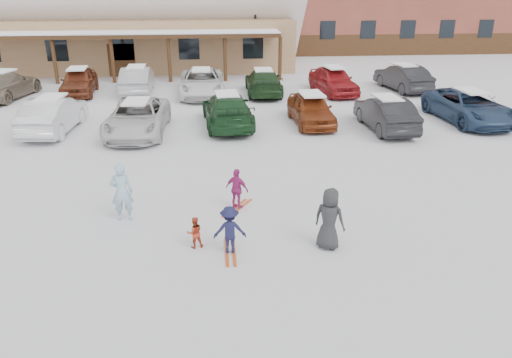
{
  "coord_description": "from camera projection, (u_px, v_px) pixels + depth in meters",
  "views": [
    {
      "loc": [
        -0.84,
        -12.22,
        6.39
      ],
      "look_at": [
        0.3,
        1.0,
        1.0
      ],
      "focal_mm": 35.0,
      "sensor_mm": 36.0,
      "label": 1
    }
  ],
  "objects": [
    {
      "name": "parked_car_9",
      "position": [
        137.0,
        80.0,
        29.31
      ],
      "size": [
        1.81,
        4.76,
        1.55
      ],
      "primitive_type": "imported",
      "rotation": [
        0.0,
        0.0,
        3.18
      ],
      "color": "#A7A7AB",
      "rests_on": "ground"
    },
    {
      "name": "parked_car_4",
      "position": [
        311.0,
        109.0,
        23.08
      ],
      "size": [
        1.89,
        4.29,
        1.43
      ],
      "primitive_type": "imported",
      "rotation": [
        0.0,
        0.0,
        0.05
      ],
      "color": "maroon",
      "rests_on": "ground"
    },
    {
      "name": "parked_car_2",
      "position": [
        137.0,
        117.0,
        21.63
      ],
      "size": [
        2.58,
        5.3,
        1.45
      ],
      "primitive_type": "imported",
      "rotation": [
        0.0,
        0.0,
        -0.03
      ],
      "color": "silver",
      "rests_on": "ground"
    },
    {
      "name": "ground",
      "position": [
        248.0,
        226.0,
        13.75
      ],
      "size": [
        160.0,
        160.0,
        0.0
      ],
      "primitive_type": "plane",
      "color": "white",
      "rests_on": "ground"
    },
    {
      "name": "parked_car_10",
      "position": [
        202.0,
        82.0,
        28.64
      ],
      "size": [
        2.53,
        5.43,
        1.5
      ],
      "primitive_type": "imported",
      "rotation": [
        0.0,
        0.0,
        0.01
      ],
      "color": "white",
      "rests_on": "ground"
    },
    {
      "name": "parked_car_6",
      "position": [
        469.0,
        106.0,
        23.44
      ],
      "size": [
        2.88,
        5.51,
        1.48
      ],
      "primitive_type": "imported",
      "rotation": [
        0.0,
        0.0,
        0.08
      ],
      "color": "navy",
      "rests_on": "ground"
    },
    {
      "name": "skis_child_magenta",
      "position": [
        237.0,
        208.0,
        14.82
      ],
      "size": [
        0.91,
        1.29,
        0.03
      ],
      "primitive_type": "cube",
      "rotation": [
        0.0,
        0.0,
        2.58
      ],
      "color": "#BF4C1B",
      "rests_on": "ground"
    },
    {
      "name": "bystander_dark",
      "position": [
        329.0,
        219.0,
        12.4
      ],
      "size": [
        0.94,
        0.87,
        1.61
      ],
      "primitive_type": "imported",
      "rotation": [
        0.0,
        0.0,
        2.54
      ],
      "color": "#292A2C",
      "rests_on": "ground"
    },
    {
      "name": "child_magenta",
      "position": [
        237.0,
        189.0,
        14.59
      ],
      "size": [
        0.78,
        0.65,
        1.25
      ],
      "primitive_type": "imported",
      "rotation": [
        0.0,
        0.0,
        2.58
      ],
      "color": "#A5246F",
      "rests_on": "ground"
    },
    {
      "name": "adult_skier",
      "position": [
        122.0,
        192.0,
        13.83
      ],
      "size": [
        0.64,
        0.45,
        1.7
      ],
      "primitive_type": "imported",
      "rotation": [
        0.0,
        0.0,
        3.21
      ],
      "color": "#97BCD3",
      "rests_on": "ground"
    },
    {
      "name": "toddler_red",
      "position": [
        195.0,
        232.0,
        12.55
      ],
      "size": [
        0.47,
        0.4,
        0.83
      ],
      "primitive_type": "imported",
      "rotation": [
        0.0,
        0.0,
        3.36
      ],
      "color": "#B1361E",
      "rests_on": "ground"
    },
    {
      "name": "parked_car_3",
      "position": [
        227.0,
        110.0,
        22.76
      ],
      "size": [
        2.45,
        5.28,
        1.49
      ],
      "primitive_type": "imported",
      "rotation": [
        0.0,
        0.0,
        3.21
      ],
      "color": "#183E1E",
      "rests_on": "ground"
    },
    {
      "name": "parked_car_7",
      "position": [
        4.0,
        85.0,
        27.87
      ],
      "size": [
        3.0,
        5.58,
        1.54
      ],
      "primitive_type": "imported",
      "rotation": [
        0.0,
        0.0,
        2.97
      ],
      "color": "gray",
      "rests_on": "ground"
    },
    {
      "name": "parked_car_1",
      "position": [
        53.0,
        115.0,
        21.88
      ],
      "size": [
        1.94,
        4.81,
        1.55
      ],
      "primitive_type": "imported",
      "rotation": [
        0.0,
        0.0,
        3.08
      ],
      "color": "silver",
      "rests_on": "ground"
    },
    {
      "name": "day_lodge",
      "position": [
        102.0,
        12.0,
        37.35
      ],
      "size": [
        29.12,
        12.5,
        10.38
      ],
      "color": "tan",
      "rests_on": "ground"
    },
    {
      "name": "parked_car_11",
      "position": [
        263.0,
        82.0,
        28.95
      ],
      "size": [
        2.11,
        4.97,
        1.43
      ],
      "primitive_type": "imported",
      "rotation": [
        0.0,
        0.0,
        3.12
      ],
      "color": "#1E3D1E",
      "rests_on": "ground"
    },
    {
      "name": "lamp_post",
      "position": [
        255.0,
        24.0,
        35.66
      ],
      "size": [
        0.5,
        0.25,
        5.76
      ],
      "color": "black",
      "rests_on": "ground"
    },
    {
      "name": "parked_car_13",
      "position": [
        403.0,
        78.0,
        30.01
      ],
      "size": [
        2.31,
        4.82,
        1.52
      ],
      "primitive_type": "imported",
      "rotation": [
        0.0,
        0.0,
        3.3
      ],
      "color": "black",
      "rests_on": "ground"
    },
    {
      "name": "parked_car_8",
      "position": [
        79.0,
        81.0,
        28.93
      ],
      "size": [
        2.13,
        4.57,
        1.51
      ],
      "primitive_type": "imported",
      "rotation": [
        0.0,
        0.0,
        0.08
      ],
      "color": "brown",
      "rests_on": "ground"
    },
    {
      "name": "child_navy",
      "position": [
        230.0,
        230.0,
        12.23
      ],
      "size": [
        0.81,
        0.47,
        1.25
      ],
      "primitive_type": "imported",
      "rotation": [
        0.0,
        0.0,
        3.14
      ],
      "color": "#161639",
      "rests_on": "ground"
    },
    {
      "name": "parked_car_5",
      "position": [
        386.0,
        114.0,
        22.21
      ],
      "size": [
        1.75,
        4.52,
        1.47
      ],
      "primitive_type": "imported",
      "rotation": [
        0.0,
        0.0,
        3.19
      ],
      "color": "black",
      "rests_on": "ground"
    },
    {
      "name": "skis_child_navy",
      "position": [
        230.0,
        252.0,
        12.46
      ],
      "size": [
        0.2,
        1.4,
        0.03
      ],
      "primitive_type": "cube",
      "rotation": [
        0.0,
        0.0,
        3.14
      ],
      "color": "#BF4C1B",
      "rests_on": "ground"
    },
    {
      "name": "parked_car_12",
      "position": [
        333.0,
        80.0,
        29.11
      ],
      "size": [
        2.51,
        4.79,
        1.55
      ],
      "primitive_type": "imported",
      "rotation": [
        0.0,
        0.0,
        0.15
      ],
      "color": "#A51C21",
      "rests_on": "ground"
    }
  ]
}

